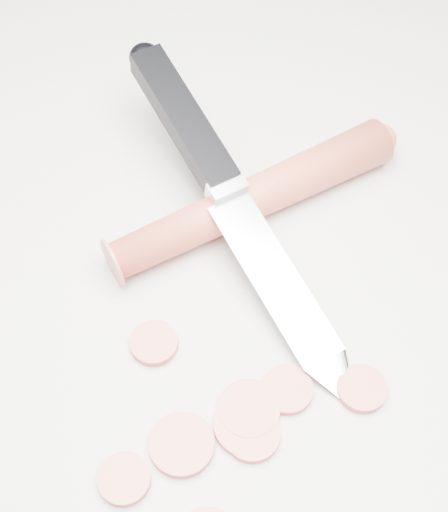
{
  "coord_description": "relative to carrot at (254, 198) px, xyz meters",
  "views": [
    {
      "loc": [
        -0.01,
        -0.23,
        0.41
      ],
      "look_at": [
        -0.01,
        0.04,
        0.02
      ],
      "focal_mm": 50.0,
      "sensor_mm": 36.0,
      "label": 1
    }
  ],
  "objects": [
    {
      "name": "carrot_slice_0",
      "position": [
        -0.04,
        -0.17,
        -0.01
      ],
      "size": [
        0.04,
        0.04,
        0.01
      ],
      "primitive_type": "cylinder",
      "color": "#DF6551",
      "rests_on": "ground"
    },
    {
      "name": "kitchen_knife",
      "position": [
        -0.01,
        -0.02,
        0.02
      ],
      "size": [
        0.18,
        0.27,
        0.07
      ],
      "primitive_type": null,
      "color": "#B5B7BB",
      "rests_on": "ground"
    },
    {
      "name": "ground",
      "position": [
        -0.01,
        -0.09,
        -0.02
      ],
      "size": [
        2.4,
        2.4,
        0.0
      ],
      "primitive_type": "plane",
      "color": "beige",
      "rests_on": "ground"
    },
    {
      "name": "carrot_slice_7",
      "position": [
        0.02,
        -0.14,
        -0.01
      ],
      "size": [
        0.03,
        0.03,
        0.01
      ],
      "primitive_type": "cylinder",
      "color": "#DF6551",
      "rests_on": "ground"
    },
    {
      "name": "carrot_slice_8",
      "position": [
        0.07,
        -0.14,
        -0.01
      ],
      "size": [
        0.03,
        0.03,
        0.01
      ],
      "primitive_type": "cylinder",
      "color": "#DF6551",
      "rests_on": "ground"
    },
    {
      "name": "carrot",
      "position": [
        0.0,
        0.0,
        0.0
      ],
      "size": [
        0.2,
        0.14,
        0.03
      ],
      "primitive_type": "cylinder",
      "rotation": [
        1.57,
        0.0,
        -1.03
      ],
      "color": "#CE4A31",
      "rests_on": "ground"
    },
    {
      "name": "carrot_slice_5",
      "position": [
        -0.06,
        -0.11,
        -0.01
      ],
      "size": [
        0.03,
        0.03,
        0.01
      ],
      "primitive_type": "cylinder",
      "color": "#DF6551",
      "rests_on": "ground"
    },
    {
      "name": "carrot_slice_1",
      "position": [
        -0.07,
        -0.19,
        -0.01
      ],
      "size": [
        0.03,
        0.03,
        0.01
      ],
      "primitive_type": "cylinder",
      "color": "#DF6551",
      "rests_on": "ground"
    },
    {
      "name": "carrot_slice_4",
      "position": [
        -0.0,
        -0.17,
        -0.01
      ],
      "size": [
        0.03,
        0.03,
        0.01
      ],
      "primitive_type": "cylinder",
      "color": "#DF6551",
      "rests_on": "ground"
    },
    {
      "name": "carrot_slice_2",
      "position": [
        -0.0,
        -0.16,
        -0.01
      ],
      "size": [
        0.04,
        0.04,
        0.01
      ],
      "primitive_type": "cylinder",
      "color": "#DF6551",
      "rests_on": "ground"
    },
    {
      "name": "carrot_slice_3",
      "position": [
        -0.0,
        -0.15,
        -0.01
      ],
      "size": [
        0.04,
        0.04,
        0.01
      ],
      "primitive_type": "cylinder",
      "color": "#DF6551",
      "rests_on": "ground"
    }
  ]
}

